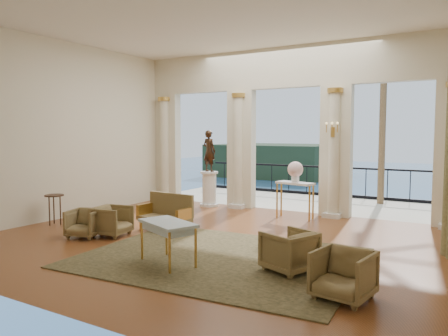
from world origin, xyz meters
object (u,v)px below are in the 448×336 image
Objects in this scene: armchair_b at (343,272)px; armchair_c at (289,249)px; armchair_a at (85,222)px; game_table at (168,226)px; armchair_d at (112,219)px; settee at (167,212)px; side_table at (54,199)px; console_table at (295,188)px; pedestal at (209,189)px; statue at (209,151)px.

armchair_c is at bearing 154.51° from armchair_b.
game_table is (2.69, -0.62, 0.32)m from armchair_a.
armchair_d is at bearing 177.25° from armchair_b.
settee is at bearing -89.04° from armchair_c.
armchair_a is 4.55m from armchair_c.
settee is at bearing 151.22° from game_table.
side_table is at bearing -158.16° from settee.
armchair_c is at bearing -17.64° from armchair_a.
settee is 1.22× the size of console_table.
side_table is at bearing 76.37° from armchair_d.
armchair_c is 0.57× the size of settee.
armchair_a is at bearing -91.47° from pedestal.
console_table reaches higher than armchair_d.
game_table is 5.92m from statue.
game_table is (2.29, -1.00, 0.29)m from armchair_d.
armchair_b is at bearing -43.83° from pedestal.
console_table is (2.62, 3.78, 0.42)m from armchair_d.
console_table reaches higher than armchair_b.
armchair_c is 1.00× the size of side_table.
game_table is 5.83m from pedestal.
pedestal reaches higher than armchair_d.
armchair_b is 1.00× the size of armchair_c.
armchair_a is 5.64m from armchair_b.
armchair_b is 5.48m from console_table.
armchair_a is 0.53× the size of statue.
armchair_a is 1.69m from side_table.
armchair_c is at bearing -105.12° from armchair_d.
statue is 1.70× the size of side_table.
armchair_d is at bearing 26.04° from armchair_a.
game_table is at bearing -47.80° from settee.
armchair_d is 0.55× the size of settee.
statue is 3.06m from console_table.
pedestal is at bearing -175.37° from console_table.
armchair_a is 5.16m from console_table.
armchair_c reaches higher than game_table.
pedestal reaches higher than armchair_c.
armchair_a is at bearing -67.45° from armchair_c.
armchair_c is 6.49m from statue.
armchair_b is 0.56× the size of settee.
console_table is 1.45× the size of side_table.
statue is at bearing -6.89° from armchair_d.
armchair_a is at bearing -170.43° from game_table.
armchair_a is 0.90× the size of armchair_b.
statue is (-4.43, 4.56, 1.29)m from armchair_c.
console_table is at bearing -8.84° from pedestal.
armchair_b is 1.00× the size of side_table.
side_table is at bearing 77.84° from statue.
armchair_d is at bearing 104.05° from statue.
armchair_c is 4.41m from console_table.
armchair_d is at bearing 178.78° from game_table.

